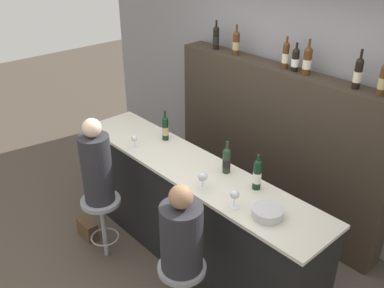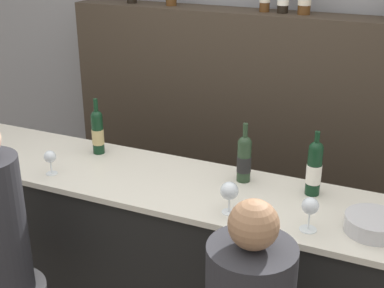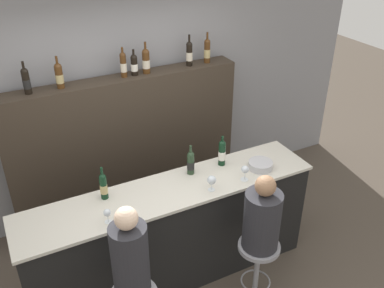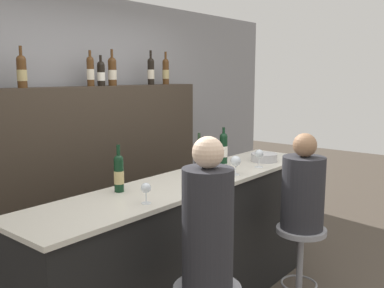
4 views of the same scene
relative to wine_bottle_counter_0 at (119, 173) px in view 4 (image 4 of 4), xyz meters
name	(u,v)px [view 4 (image 4 of 4)]	position (x,y,z in m)	size (l,w,h in m)	color
wall_back	(75,134)	(0.57, 1.28, 0.09)	(6.40, 0.05, 2.60)	gray
bar_counter	(192,248)	(0.57, -0.16, -0.67)	(2.81, 0.59, 1.08)	black
back_bar_cabinet	(91,181)	(0.57, 1.05, -0.34)	(2.64, 0.28, 1.75)	#382D23
wine_bottle_counter_0	(119,173)	(0.00, 0.00, 0.00)	(0.07, 0.07, 0.32)	black
wine_bottle_counter_1	(199,155)	(0.85, 0.00, -0.01)	(0.07, 0.07, 0.31)	#233823
wine_bottle_counter_2	(223,148)	(1.20, 0.00, 0.01)	(0.07, 0.07, 0.32)	black
wine_bottle_backbar_1	(22,71)	(-0.05, 1.05, 0.67)	(0.08, 0.08, 0.33)	#4C2D14
wine_bottle_backbar_2	(90,71)	(0.61, 1.05, 0.67)	(0.07, 0.07, 0.32)	#4C2D14
wine_bottle_backbar_3	(101,73)	(0.72, 1.05, 0.65)	(0.07, 0.07, 0.28)	black
wine_bottle_backbar_4	(112,71)	(0.86, 1.05, 0.67)	(0.08, 0.08, 0.34)	#4C2D14
wine_bottle_backbar_5	(151,71)	(1.37, 1.05, 0.68)	(0.07, 0.07, 0.35)	black
wine_bottle_backbar_6	(166,71)	(1.60, 1.05, 0.68)	(0.07, 0.07, 0.35)	#4C2D14
wine_glass_0	(146,189)	(-0.07, -0.33, -0.04)	(0.06, 0.06, 0.13)	silver
wine_glass_1	(236,161)	(0.90, -0.33, -0.02)	(0.08, 0.08, 0.15)	silver
wine_glass_2	(259,155)	(1.25, -0.33, -0.02)	(0.07, 0.07, 0.15)	silver
metal_bowl	(264,157)	(1.50, -0.23, -0.09)	(0.24, 0.24, 0.07)	#B7B7BC
guest_seated_left	(208,222)	(-0.05, -0.78, -0.15)	(0.28, 0.28, 0.85)	#28282D
bar_stool_right	(301,246)	(1.15, -0.78, -0.68)	(0.38, 0.38, 0.68)	gray
guest_seated_right	(303,189)	(1.15, -0.78, -0.22)	(0.32, 0.32, 0.74)	#28282D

